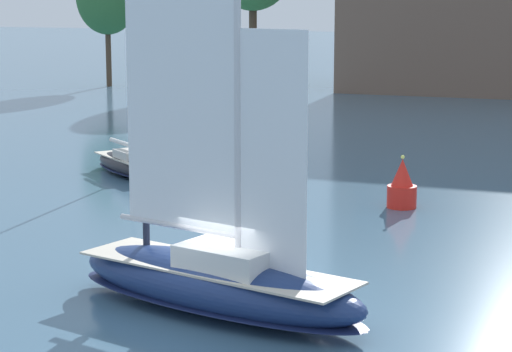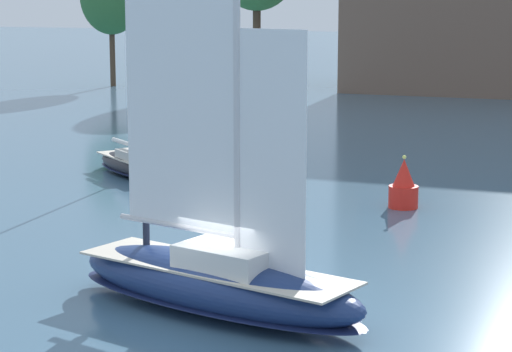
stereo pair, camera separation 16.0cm
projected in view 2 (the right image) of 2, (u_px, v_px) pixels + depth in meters
ground_plane at (216, 312)px, 27.29m from camera, size 400.00×400.00×0.00m
sailboat_main at (216, 275)px, 27.10m from camera, size 9.79×4.92×12.96m
sailboat_moored_mid_channel at (131, 163)px, 47.80m from camera, size 5.72×4.97×8.20m
channel_buoy at (404, 187)px, 40.41m from camera, size 1.21×1.21×2.17m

